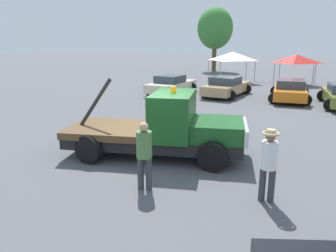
% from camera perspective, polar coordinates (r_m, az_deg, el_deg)
% --- Properties ---
extents(ground_plane, '(160.00, 160.00, 0.00)m').
position_cam_1_polar(ground_plane, '(10.87, -2.36, -5.07)').
color(ground_plane, '#545459').
extents(tow_truck, '(6.10, 3.67, 2.51)m').
position_cam_1_polar(tow_truck, '(10.53, -0.56, -0.52)').
color(tow_truck, black).
rests_on(tow_truck, ground).
extents(person_near_truck, '(0.39, 0.39, 1.75)m').
position_cam_1_polar(person_near_truck, '(7.82, 17.16, -5.65)').
color(person_near_truck, '#38383D').
rests_on(person_near_truck, ground).
extents(person_at_hood, '(0.39, 0.39, 1.74)m').
position_cam_1_polar(person_at_hood, '(8.12, -4.16, -4.42)').
color(person_at_hood, '#38383D').
rests_on(person_at_hood, ground).
extents(parked_car_cream, '(2.55, 4.63, 1.34)m').
position_cam_1_polar(parked_car_cream, '(23.46, 0.58, 7.18)').
color(parked_car_cream, beige).
rests_on(parked_car_cream, ground).
extents(parked_car_tan, '(2.68, 4.89, 1.34)m').
position_cam_1_polar(parked_car_tan, '(22.88, 10.14, 6.78)').
color(parked_car_tan, tan).
rests_on(parked_car_tan, ground).
extents(parked_car_orange, '(2.87, 4.99, 1.34)m').
position_cam_1_polar(parked_car_orange, '(22.17, 20.46, 5.85)').
color(parked_car_orange, orange).
rests_on(parked_car_orange, ground).
extents(canopy_tent_white, '(3.45, 3.45, 2.75)m').
position_cam_1_polar(canopy_tent_white, '(30.75, 11.22, 11.86)').
color(canopy_tent_white, '#9E9EA3').
rests_on(canopy_tent_white, ground).
extents(canopy_tent_red, '(3.11, 3.11, 2.58)m').
position_cam_1_polar(canopy_tent_red, '(30.52, 21.46, 10.84)').
color(canopy_tent_red, '#9E9EA3').
rests_on(canopy_tent_red, ground).
extents(tree_left, '(4.34, 4.34, 7.74)m').
position_cam_1_polar(tree_left, '(42.27, 8.20, 16.47)').
color(tree_left, brown).
rests_on(tree_left, ground).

